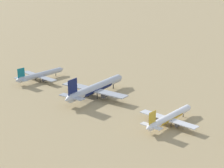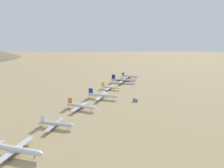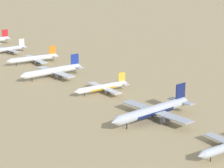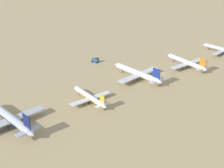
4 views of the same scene
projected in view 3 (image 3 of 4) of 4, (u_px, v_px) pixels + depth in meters
name	position (u px, v px, depth m)	size (l,w,h in m)	color
ground_plane	(44.00, 71.00, 266.85)	(1815.98, 1815.98, 0.00)	tan
parked_jet_2	(8.00, 49.00, 319.36)	(33.91, 27.55, 9.78)	silver
parked_jet_3	(34.00, 58.00, 284.94)	(37.50, 30.56, 10.81)	silver
parked_jet_4	(53.00, 71.00, 248.49)	(42.30, 34.28, 12.22)	silver
parked_jet_5	(103.00, 87.00, 218.05)	(32.63, 26.55, 9.41)	white
parked_jet_6	(154.00, 111.00, 178.63)	(45.80, 37.14, 13.22)	#B2B7C1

